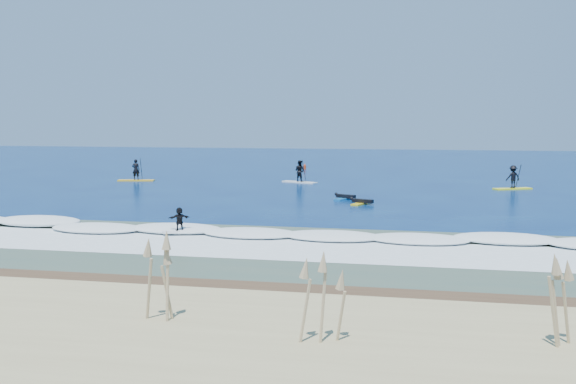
% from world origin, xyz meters
% --- Properties ---
extents(ground, '(160.00, 160.00, 0.00)m').
position_xyz_m(ground, '(0.00, 0.00, 0.00)').
color(ground, '#041B4F').
rests_on(ground, ground).
extents(dune, '(90.00, 7.00, 2.00)m').
position_xyz_m(dune, '(0.00, -27.00, 0.00)').
color(dune, tan).
rests_on(dune, ground).
extents(wet_sand_strip, '(90.00, 5.00, 0.08)m').
position_xyz_m(wet_sand_strip, '(0.00, -21.50, 0.00)').
color(wet_sand_strip, '#443020').
rests_on(wet_sand_strip, ground).
extents(shallow_water, '(90.00, 13.00, 0.01)m').
position_xyz_m(shallow_water, '(0.00, -14.00, 0.01)').
color(shallow_water, '#3E5545').
rests_on(shallow_water, ground).
extents(breaking_wave, '(40.00, 6.00, 0.30)m').
position_xyz_m(breaking_wave, '(0.00, -10.00, 0.00)').
color(breaking_wave, white).
rests_on(breaking_wave, ground).
extents(whitewater, '(34.00, 5.00, 0.02)m').
position_xyz_m(whitewater, '(0.00, -13.00, 0.00)').
color(whitewater, silver).
rests_on(whitewater, ground).
extents(dune_grass, '(40.00, 4.00, 1.70)m').
position_xyz_m(dune_grass, '(0.00, -27.00, 1.85)').
color(dune_grass, tan).
rests_on(dune_grass, dune).
extents(sup_paddler_left, '(3.38, 1.43, 2.31)m').
position_xyz_m(sup_paddler_left, '(-16.27, 14.44, 0.72)').
color(sup_paddler_left, yellow).
rests_on(sup_paddler_left, ground).
extents(sup_paddler_center, '(3.35, 2.04, 2.31)m').
position_xyz_m(sup_paddler_center, '(-1.28, 15.73, 0.86)').
color(sup_paddler_center, white).
rests_on(sup_paddler_center, ground).
extents(sup_paddler_right, '(3.22, 2.08, 2.24)m').
position_xyz_m(sup_paddler_right, '(16.54, 13.84, 0.87)').
color(sup_paddler_right, '#FBFF1B').
rests_on(sup_paddler_right, ground).
extents(prone_paddler_near, '(1.63, 2.16, 0.44)m').
position_xyz_m(prone_paddler_near, '(5.33, 2.38, 0.15)').
color(prone_paddler_near, yellow).
rests_on(prone_paddler_near, ground).
extents(prone_paddler_far, '(1.58, 2.11, 0.43)m').
position_xyz_m(prone_paddler_far, '(3.96, 4.79, 0.15)').
color(prone_paddler_far, '#1668AA').
rests_on(prone_paddler_far, ground).
extents(wave_surfer, '(1.67, 1.31, 1.23)m').
position_xyz_m(wave_surfer, '(-2.42, -10.89, 0.72)').
color(wave_surfer, white).
rests_on(wave_surfer, breaking_wave).
extents(marker_buoy, '(0.29, 0.29, 0.69)m').
position_xyz_m(marker_buoy, '(-3.35, 30.47, 0.30)').
color(marker_buoy, red).
rests_on(marker_buoy, ground).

